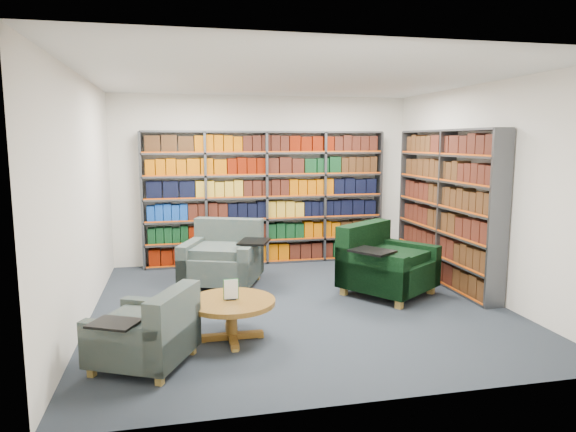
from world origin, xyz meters
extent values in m
cube|color=black|center=(0.00, 0.00, -0.01)|extent=(5.00, 5.00, 0.01)
cube|color=white|center=(0.00, 0.00, 2.80)|extent=(5.00, 5.00, 0.01)
cube|color=white|center=(0.00, 2.50, 1.40)|extent=(5.00, 0.01, 2.80)
cube|color=white|center=(0.00, -2.50, 1.40)|extent=(5.00, 0.01, 2.80)
cube|color=white|center=(-2.50, 0.00, 1.40)|extent=(0.01, 5.00, 2.80)
cube|color=white|center=(2.50, 0.00, 1.40)|extent=(0.01, 5.00, 2.80)
cube|color=#47494F|center=(0.00, 2.34, 1.10)|extent=(4.00, 0.28, 2.20)
cube|color=silver|center=(0.00, 2.47, 1.10)|extent=(4.00, 0.02, 2.20)
cube|color=#D84C0A|center=(0.00, 2.21, 1.10)|extent=(4.00, 0.01, 2.20)
cube|color=#5D0F00|center=(0.00, 2.34, 0.18)|extent=(3.88, 0.21, 0.29)
cube|color=black|center=(0.00, 2.34, 0.54)|extent=(3.88, 0.21, 0.29)
cube|color=navy|center=(0.00, 2.34, 0.91)|extent=(3.88, 0.21, 0.29)
cube|color=black|center=(0.00, 2.34, 1.28)|extent=(3.88, 0.21, 0.29)
cube|color=#A34D00|center=(0.00, 2.34, 1.64)|extent=(3.88, 0.21, 0.29)
cube|color=#381F0E|center=(0.00, 2.34, 2.01)|extent=(3.88, 0.21, 0.29)
cube|color=#47494F|center=(2.34, 0.60, 1.10)|extent=(0.28, 2.50, 2.20)
cube|color=silver|center=(2.47, 0.60, 1.10)|extent=(0.02, 2.50, 2.20)
cube|color=#D84C0A|center=(2.21, 0.60, 1.10)|extent=(0.02, 2.50, 2.20)
cube|color=#3A150D|center=(2.34, 0.60, 0.18)|extent=(0.21, 2.38, 0.29)
cube|color=#3A150D|center=(2.34, 0.60, 0.54)|extent=(0.21, 2.38, 0.29)
cube|color=#3A150D|center=(2.34, 0.60, 0.91)|extent=(0.21, 2.38, 0.29)
cube|color=#3A150D|center=(2.34, 0.60, 1.28)|extent=(0.21, 2.38, 0.29)
cube|color=#381F0E|center=(2.34, 0.60, 1.64)|extent=(0.21, 2.38, 0.29)
cube|color=#381F0E|center=(2.34, 0.60, 2.01)|extent=(0.21, 2.38, 0.29)
cube|color=#082537|center=(-0.86, 1.06, 0.29)|extent=(1.30, 1.30, 0.36)
cube|color=#082537|center=(-0.72, 1.43, 0.51)|extent=(1.02, 0.57, 0.81)
cube|color=#082537|center=(-1.26, 1.22, 0.38)|extent=(0.51, 0.99, 0.54)
cube|color=#082537|center=(-0.46, 0.91, 0.38)|extent=(0.51, 0.99, 0.54)
cube|color=black|center=(-0.43, 0.84, 0.67)|extent=(0.53, 0.60, 0.03)
cube|color=olive|center=(-1.40, 0.83, 0.06)|extent=(0.10, 0.10, 0.11)
cube|color=olive|center=(-0.62, 0.53, 0.06)|extent=(0.10, 0.10, 0.11)
cube|color=olive|center=(-1.09, 1.60, 0.06)|extent=(0.10, 0.10, 0.11)
cube|color=olive|center=(-0.32, 1.30, 0.06)|extent=(0.10, 0.10, 0.11)
cube|color=black|center=(1.29, 0.18, 0.30)|extent=(1.43, 1.43, 0.36)
cube|color=black|center=(1.06, 0.50, 0.52)|extent=(0.97, 0.78, 0.82)
cube|color=black|center=(0.94, -0.07, 0.39)|extent=(0.72, 0.93, 0.55)
cube|color=black|center=(1.64, 0.43, 0.39)|extent=(0.72, 0.93, 0.55)
cube|color=black|center=(0.92, -0.15, 0.68)|extent=(0.61, 0.63, 0.03)
cube|color=olive|center=(1.19, -0.41, 0.06)|extent=(0.11, 0.11, 0.11)
cube|color=olive|center=(1.87, 0.08, 0.06)|extent=(0.11, 0.11, 0.11)
cube|color=olive|center=(0.70, 0.28, 0.06)|extent=(0.11, 0.11, 0.11)
cube|color=olive|center=(1.39, 0.77, 0.06)|extent=(0.11, 0.11, 0.11)
cube|color=#082537|center=(-1.80, -1.40, 0.23)|extent=(1.07, 1.07, 0.28)
cube|color=#082537|center=(-1.52, -1.54, 0.41)|extent=(0.51, 0.79, 0.64)
cube|color=#082537|center=(-1.65, -1.10, 0.30)|extent=(0.77, 0.46, 0.43)
cube|color=#082537|center=(-1.95, -1.71, 0.30)|extent=(0.77, 0.46, 0.43)
cube|color=black|center=(-2.01, -1.73, 0.53)|extent=(0.48, 0.44, 0.02)
cube|color=olive|center=(-1.95, -0.96, 0.04)|extent=(0.08, 0.08, 0.09)
cube|color=olive|center=(-2.24, -1.55, 0.04)|extent=(0.08, 0.08, 0.09)
cube|color=olive|center=(-1.36, -1.25, 0.04)|extent=(0.08, 0.08, 0.09)
cube|color=olive|center=(-1.65, -1.84, 0.04)|extent=(0.08, 0.08, 0.09)
cylinder|color=brown|center=(-0.94, -0.97, 0.41)|extent=(0.91, 0.91, 0.05)
cylinder|color=brown|center=(-0.94, -0.97, 0.20)|extent=(0.12, 0.12, 0.37)
cube|color=brown|center=(-0.94, -0.97, 0.04)|extent=(0.66, 0.08, 0.06)
cube|color=brown|center=(-0.94, -0.97, 0.04)|extent=(0.08, 0.66, 0.06)
cube|color=black|center=(-0.94, -0.97, 0.44)|extent=(0.10, 0.05, 0.01)
cube|color=white|center=(-0.94, -0.97, 0.54)|extent=(0.14, 0.01, 0.20)
cube|color=#145926|center=(-0.94, -0.97, 0.54)|extent=(0.16, 0.00, 0.22)
camera|label=1|loc=(-1.46, -6.09, 2.06)|focal=32.00mm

